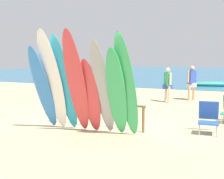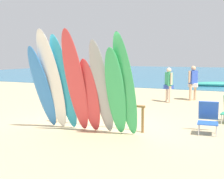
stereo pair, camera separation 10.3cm
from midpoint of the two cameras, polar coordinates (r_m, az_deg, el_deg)
The scene contains 15 objects.
ground at distance 21.68m, azimuth 14.56°, elevation 0.88°, with size 60.00×60.00×0.00m, color tan.
ocean_water at distance 38.05m, azimuth 18.99°, elevation 3.00°, with size 60.00×40.00×0.02m, color teal.
surfboard_rack at distance 8.30m, azimuth -2.74°, elevation -3.49°, with size 2.86×0.07×0.72m.
surfboard_blue_0 at distance 8.19m, azimuth -12.78°, elevation 0.25°, with size 0.47×0.08×2.43m, color #337AD1.
surfboard_white_1 at distance 7.98m, azimuth -11.05°, elevation 1.61°, with size 0.56×0.06×2.81m, color white.
surfboard_teal_2 at distance 7.90m, azimuth -8.83°, elevation 1.13°, with size 0.52×0.07×2.66m, color #289EC6.
surfboard_red_3 at distance 7.53m, azimuth -6.60°, elevation 1.30°, with size 0.48×0.06×2.81m, color #D13D42.
surfboard_red_4 at distance 7.61m, azimuth -3.88°, elevation -1.27°, with size 0.48×0.06×2.02m, color #D13D42.
surfboard_grey_5 at distance 7.37m, azimuth -1.60°, elevation 0.24°, with size 0.47×0.06×2.52m, color #999EA3.
surfboard_green_6 at distance 7.18m, azimuth 1.14°, elevation -0.65°, with size 0.46×0.07×2.35m, color #38B266.
surfboard_green_7 at distance 7.09m, azimuth 3.02°, elevation 0.63°, with size 0.46×0.06×2.67m, color #38B266.
beachgoer_near_rack at distance 13.90m, azimuth 15.44°, elevation 1.67°, with size 0.41×0.52×1.56m.
beachgoer_photographing at distance 13.06m, azimuth 11.00°, elevation 1.34°, with size 0.40×0.46×1.50m.
beach_chair_blue at distance 8.12m, azimuth 18.23°, elevation -4.94°, with size 0.57×0.73×0.82m.
distant_boat at distance 21.03m, azimuth 20.39°, elevation 0.95°, with size 4.35×1.81×0.35m.
Camera 2 is at (3.82, -7.24, 1.97)m, focal length 47.86 mm.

